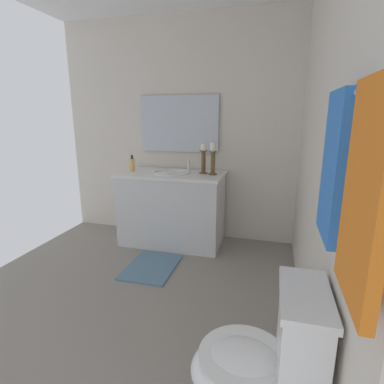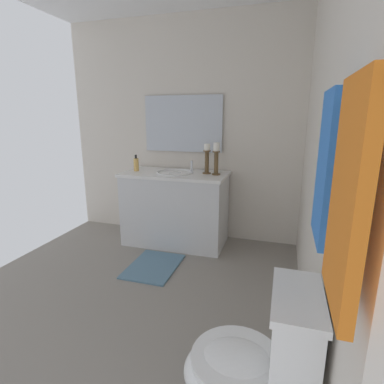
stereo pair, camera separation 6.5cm
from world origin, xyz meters
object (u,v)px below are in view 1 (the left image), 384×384
at_px(toilet, 259,368).
at_px(bath_mat, 152,267).
at_px(vanity_cabinet, 172,208).
at_px(towel_bar, 364,90).
at_px(sink_basin, 172,176).
at_px(soap_bottle, 132,165).
at_px(towel_center, 365,196).
at_px(candle_holder_tall, 213,158).
at_px(candle_holder_short, 203,158).
at_px(towel_near_vanity, 333,167).
at_px(mirror, 179,124).

height_order(toilet, bath_mat, toilet).
distance_m(vanity_cabinet, towel_bar, 2.68).
bearing_deg(sink_basin, soap_bottle, -88.20).
relative_size(toilet, towel_center, 1.45).
distance_m(candle_holder_tall, towel_center, 2.49).
bearing_deg(vanity_cabinet, towel_bar, 31.10).
bearing_deg(towel_center, candle_holder_short, -158.90).
height_order(vanity_cabinet, towel_center, towel_center).
bearing_deg(towel_bar, sink_basin, -148.92).
bearing_deg(towel_near_vanity, towel_center, 0.00).
bearing_deg(candle_holder_short, vanity_cabinet, -80.34).
xyz_separation_m(soap_bottle, towel_center, (2.30, 1.71, 0.35)).
relative_size(candle_holder_tall, toilet, 0.44).
xyz_separation_m(sink_basin, towel_bar, (2.11, 1.27, 0.70)).
distance_m(candle_holder_tall, toilet, 2.15).
bearing_deg(towel_bar, mirror, -151.96).
height_order(sink_basin, soap_bottle, soap_bottle).
relative_size(vanity_cabinet, toilet, 1.51).
relative_size(towel_center, bath_mat, 0.86).
xyz_separation_m(vanity_cabinet, candle_holder_short, (-0.06, 0.34, 0.56)).
relative_size(candle_holder_short, bath_mat, 0.52).
bearing_deg(bath_mat, toilet, 38.34).
relative_size(vanity_cabinet, towel_bar, 1.37).
xyz_separation_m(mirror, candle_holder_tall, (0.26, 0.45, -0.33)).
distance_m(sink_basin, mirror, 0.61).
distance_m(towel_near_vanity, towel_center, 0.41).
relative_size(soap_bottle, towel_center, 0.35).
height_order(vanity_cabinet, towel_bar, towel_bar).
bearing_deg(bath_mat, towel_center, 36.57).
relative_size(candle_holder_short, towel_center, 0.61).
bearing_deg(towel_center, soap_bottle, -143.44).
relative_size(sink_basin, mirror, 0.44).
distance_m(towel_near_vanity, bath_mat, 2.16).
relative_size(toilet, towel_bar, 0.91).
bearing_deg(towel_near_vanity, mirror, -150.11).
relative_size(sink_basin, towel_near_vanity, 0.77).
distance_m(candle_holder_short, soap_bottle, 0.80).
distance_m(vanity_cabinet, mirror, 0.95).
bearing_deg(towel_bar, towel_near_vanity, -175.02).
distance_m(toilet, towel_near_vanity, 0.88).
bearing_deg(candle_holder_tall, towel_near_vanity, 22.76).
bearing_deg(soap_bottle, mirror, 123.04).
bearing_deg(candle_holder_tall, sink_basin, -87.17).
bearing_deg(candle_holder_tall, mirror, -119.98).
bearing_deg(toilet, candle_holder_short, -160.50).
xyz_separation_m(mirror, toilet, (2.23, 1.05, -0.94)).
height_order(vanity_cabinet, mirror, mirror).
bearing_deg(toilet, towel_near_vanity, 103.70).
bearing_deg(mirror, towel_near_vanity, 29.89).
distance_m(vanity_cabinet, sink_basin, 0.36).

